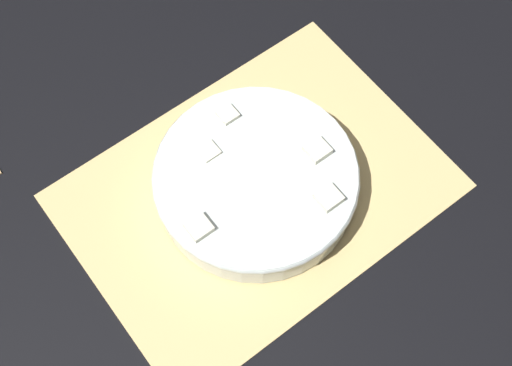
{
  "coord_description": "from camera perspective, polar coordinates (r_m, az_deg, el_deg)",
  "views": [
    {
      "loc": [
        0.25,
        0.33,
        0.87
      ],
      "look_at": [
        0.0,
        0.0,
        0.03
      ],
      "focal_mm": 50.0,
      "sensor_mm": 36.0,
      "label": 1
    }
  ],
  "objects": [
    {
      "name": "bamboo_mat_center",
      "position": [
        0.97,
        0.0,
        -0.61
      ],
      "size": [
        0.49,
        0.35,
        0.01
      ],
      "color": "#D6B775",
      "rests_on": "ground_plane"
    },
    {
      "name": "fruit_salad_bowl",
      "position": [
        0.94,
        0.06,
        0.22
      ],
      "size": [
        0.27,
        0.27,
        0.06
      ],
      "color": "silver",
      "rests_on": "bamboo_mat_center"
    },
    {
      "name": "ground_plane",
      "position": [
        0.97,
        0.0,
        -0.68
      ],
      "size": [
        6.0,
        6.0,
        0.0
      ],
      "primitive_type": "plane",
      "color": "black"
    }
  ]
}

